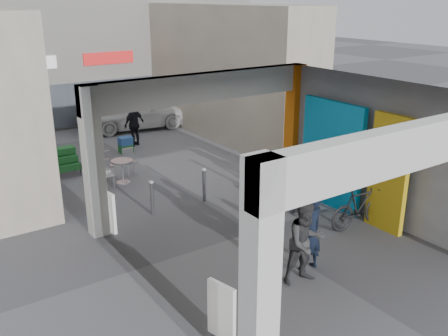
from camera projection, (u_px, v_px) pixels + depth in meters
ground at (253, 232)px, 11.78m from camera, size 90.00×90.00×0.00m
arcade_canopy at (298, 143)px, 10.67m from camera, size 6.40×6.45×6.40m
far_building at (55, 27)px, 21.37m from camera, size 18.00×4.08×8.00m
plaza_bldg_right at (228, 72)px, 19.21m from camera, size 2.00×9.00×5.00m
bollard_left at (152, 198)px, 12.61m from camera, size 0.09×0.09×0.88m
bollard_center at (204, 185)px, 13.42m from camera, size 0.09×0.09×0.91m
bollard_right at (250, 175)px, 14.26m from camera, size 0.09×0.09×0.84m
advert_board_near at (222, 311)px, 8.01m from camera, size 0.21×0.55×1.00m
advert_board_far at (108, 211)px, 11.70m from camera, size 0.18×0.56×1.00m
cafe_set at (116, 171)px, 14.98m from camera, size 1.38×1.11×0.83m
produce_stand at (60, 166)px, 15.29m from camera, size 1.31×0.71×0.86m
crate_stack at (126, 145)px, 17.70m from camera, size 0.46×0.36×0.56m
border_collie at (276, 220)px, 11.81m from camera, size 0.24×0.47×0.65m
man_with_dog at (310, 232)px, 9.95m from camera, size 0.63×0.44×1.67m
man_back_turned at (306, 242)px, 9.50m from camera, size 0.91×0.76×1.69m
man_elderly at (306, 175)px, 13.28m from camera, size 0.80×0.58×1.53m
man_crates at (134, 124)px, 18.34m from camera, size 1.04×0.73×1.64m
bicycle_front at (314, 186)px, 13.11m from camera, size 2.14×0.93×1.09m
bicycle_rear at (360, 207)px, 11.91m from camera, size 1.77×0.64×1.04m
white_van at (133, 111)px, 20.65m from camera, size 4.67×2.49×1.51m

